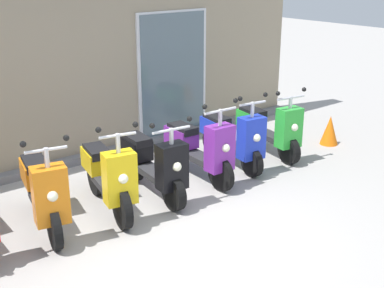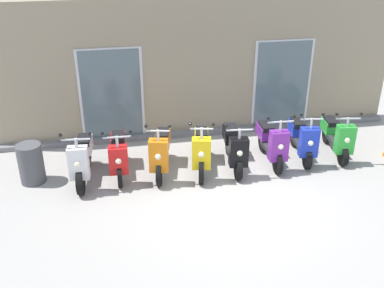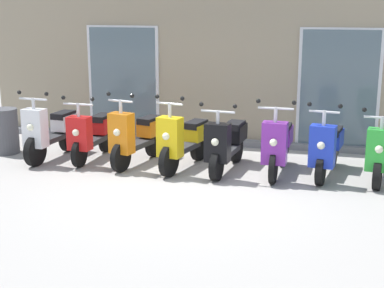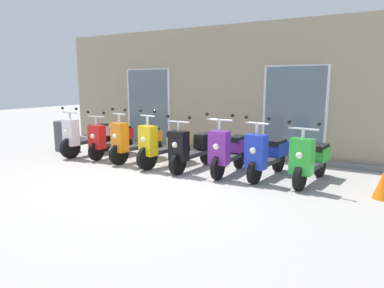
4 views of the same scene
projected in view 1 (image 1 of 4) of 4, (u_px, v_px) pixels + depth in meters
name	position (u px, v px, depth m)	size (l,w,h in m)	color
ground_plane	(178.00, 231.00, 6.32)	(40.00, 40.00, 0.00)	#A8A39E
storefront_facade	(57.00, 63.00, 8.00)	(9.96, 0.50, 3.34)	gray
scooter_orange	(43.00, 191.00, 6.21)	(0.67, 1.57, 1.32)	black
scooter_yellow	(108.00, 176.00, 6.68)	(0.66, 1.62, 1.32)	black
scooter_black	(153.00, 163.00, 7.14)	(0.61, 1.63, 1.23)	black
scooter_purple	(200.00, 148.00, 7.64)	(0.61, 1.56, 1.31)	black
scooter_blue	(233.00, 137.00, 8.19)	(0.60, 1.57, 1.28)	black
scooter_green	(269.00, 128.00, 8.69)	(0.64, 1.59, 1.23)	black
traffic_cone	(330.00, 130.00, 9.23)	(0.32, 0.32, 0.52)	orange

